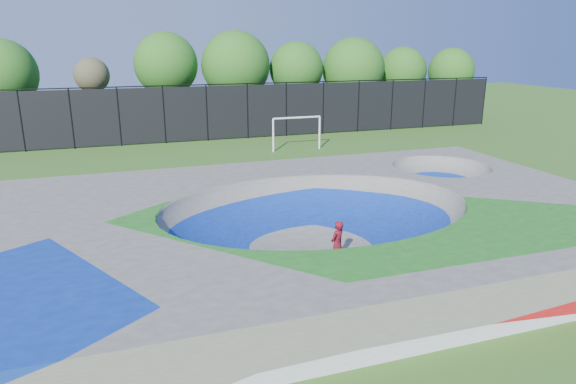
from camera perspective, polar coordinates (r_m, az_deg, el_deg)
name	(u,v)px	position (r m, az deg, el deg)	size (l,w,h in m)	color
ground	(316,244)	(18.30, 3.17, -5.80)	(120.00, 120.00, 0.00)	#315C19
skate_deck	(317,224)	(18.03, 3.21, -3.59)	(22.00, 14.00, 1.50)	gray
skater	(337,245)	(16.25, 5.49, -5.84)	(0.57, 0.37, 1.55)	red
skateboard	(337,267)	(16.55, 5.42, -8.25)	(0.78, 0.22, 0.05)	black
soccer_goal	(297,127)	(33.82, 0.98, 7.23)	(3.35, 0.12, 2.22)	white
fence	(207,112)	(37.55, -9.00, 8.80)	(48.09, 0.09, 4.04)	black
treeline	(215,70)	(42.50, -8.16, 13.31)	(52.63, 6.16, 7.82)	#3F2B1F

